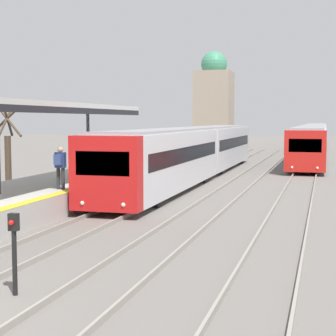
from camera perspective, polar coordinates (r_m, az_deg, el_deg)
The scene contains 7 objects.
track_middle_line at distance 9.94m, azimuth -12.75°, elevation -16.08°, with size 1.51×120.00×0.15m.
person_on_platform at distance 22.21m, azimuth -10.91°, elevation 0.38°, with size 0.40×0.40×1.66m.
train_near at distance 34.72m, azimuth 2.77°, elevation 1.83°, with size 2.69×30.00×3.16m.
train_far at distance 65.07m, azimuth 14.60°, elevation 3.07°, with size 2.65×56.60×3.07m.
signal_post_near at distance 12.03m, azimuth -15.37°, elevation -7.49°, with size 0.20×0.22×1.71m.
distant_domed_building at distance 63.40m, azimuth 4.67°, elevation 6.38°, with size 4.00×4.00×11.23m.
bare_tree_background at distance 29.41m, azimuth -15.96°, elevation 1.88°, with size 2.14×1.35×4.64m.
Camera 1 is at (7.73, -8.14, 3.62)m, focal length 60.00 mm.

